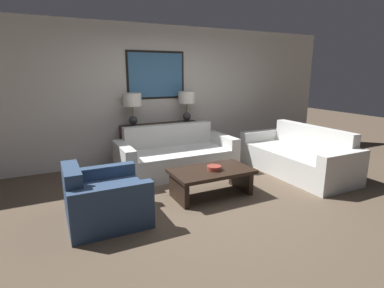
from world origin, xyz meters
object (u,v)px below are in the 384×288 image
object	(u,v)px
couch_by_back_wall	(176,157)
couch_by_side	(297,157)
console_table	(162,143)
coffee_table	(211,176)
armchair_near_back_wall	(104,200)
table_lamp_right	(187,101)
decorative_bowl	(214,168)
table_lamp_left	(132,103)

from	to	relation	value
couch_by_back_wall	couch_by_side	world-z (taller)	same
console_table	coffee_table	size ratio (longest dim) A/B	1.35
couch_by_back_wall	armchair_near_back_wall	world-z (taller)	couch_by_back_wall
coffee_table	couch_by_side	bearing A→B (deg)	6.39
table_lamp_right	armchair_near_back_wall	distance (m)	3.03
decorative_bowl	console_table	bearing A→B (deg)	91.75
couch_by_side	coffee_table	bearing A→B (deg)	-173.61
table_lamp_right	armchair_near_back_wall	bearing A→B (deg)	-135.66
table_lamp_right	couch_by_side	bearing A→B (deg)	-51.41
couch_by_side	armchair_near_back_wall	bearing A→B (deg)	-175.01
couch_by_back_wall	couch_by_side	xyz separation A→B (m)	(1.93, -1.00, 0.00)
table_lamp_right	couch_by_side	size ratio (longest dim) A/B	0.30
couch_by_side	coffee_table	world-z (taller)	couch_by_side
coffee_table	decorative_bowl	distance (m)	0.14
couch_by_side	decorative_bowl	world-z (taller)	couch_by_side
couch_by_side	armchair_near_back_wall	distance (m)	3.44
table_lamp_left	decorative_bowl	bearing A→B (deg)	-72.49
console_table	table_lamp_right	world-z (taller)	table_lamp_right
couch_by_back_wall	console_table	bearing A→B (deg)	90.00
couch_by_back_wall	coffee_table	world-z (taller)	couch_by_back_wall
console_table	table_lamp_right	size ratio (longest dim) A/B	2.57
table_lamp_right	couch_by_back_wall	world-z (taller)	table_lamp_right
table_lamp_left	armchair_near_back_wall	bearing A→B (deg)	-115.06
table_lamp_left	coffee_table	bearing A→B (deg)	-72.74
couch_by_back_wall	couch_by_side	bearing A→B (deg)	-27.32
table_lamp_right	decorative_bowl	xyz separation A→B (m)	(-0.50, -1.96, -0.78)
couch_by_back_wall	coffee_table	size ratio (longest dim) A/B	1.77
couch_by_back_wall	table_lamp_right	bearing A→B (deg)	52.10
console_table	couch_by_side	distance (m)	2.58
console_table	table_lamp_left	distance (m)	0.99
console_table	table_lamp_right	xyz separation A→B (m)	(0.56, 0.00, 0.82)
table_lamp_left	couch_by_back_wall	distance (m)	1.30
console_table	decorative_bowl	distance (m)	1.97
table_lamp_right	coffee_table	size ratio (longest dim) A/B	0.53
console_table	armchair_near_back_wall	size ratio (longest dim) A/B	1.72
couch_by_back_wall	couch_by_side	size ratio (longest dim) A/B	1.00
armchair_near_back_wall	table_lamp_right	bearing A→B (deg)	44.34
table_lamp_right	couch_by_side	xyz separation A→B (m)	(1.37, -1.71, -0.92)
coffee_table	armchair_near_back_wall	distance (m)	1.54
table_lamp_left	couch_by_side	world-z (taller)	table_lamp_left
couch_by_back_wall	table_lamp_left	bearing A→B (deg)	127.90
armchair_near_back_wall	table_lamp_left	bearing A→B (deg)	64.94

